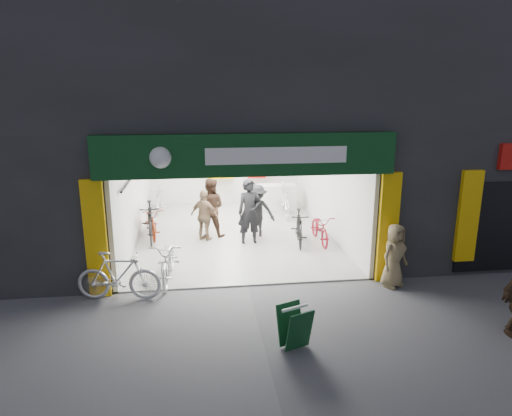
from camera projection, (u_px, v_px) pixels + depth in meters
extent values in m
plane|color=#56565B|center=(248.00, 286.00, 10.47)|extent=(60.00, 60.00, 0.00)
cube|color=#232326|center=(261.00, 43.00, 13.94)|extent=(16.00, 10.00, 4.50)
cube|color=#232326|center=(54.00, 177.00, 14.14)|extent=(5.00, 10.00, 3.50)
cube|color=#232326|center=(406.00, 169.00, 15.57)|extent=(6.00, 10.00, 3.50)
cube|color=#9E9E99|center=(234.00, 233.00, 14.30)|extent=(6.00, 8.00, 0.04)
cube|color=silver|center=(225.00, 163.00, 17.84)|extent=(6.00, 0.20, 3.20)
cube|color=silver|center=(134.00, 186.00, 13.54)|extent=(0.10, 8.00, 3.20)
cube|color=silver|center=(327.00, 181.00, 14.27)|extent=(0.10, 8.00, 3.20)
cube|color=white|center=(232.00, 129.00, 13.49)|extent=(6.00, 8.00, 0.10)
cube|color=black|center=(247.00, 140.00, 9.72)|extent=(6.00, 0.30, 0.30)
cube|color=#0C3717|center=(248.00, 155.00, 9.58)|extent=(6.40, 0.25, 0.90)
cube|color=white|center=(277.00, 155.00, 9.52)|extent=(3.00, 0.02, 0.35)
cube|color=yellow|center=(96.00, 239.00, 9.68)|extent=(0.45, 0.12, 2.60)
cube|color=yellow|center=(388.00, 228.00, 10.49)|extent=(0.45, 0.12, 2.60)
cube|color=yellow|center=(468.00, 217.00, 10.68)|extent=(0.50, 0.12, 2.20)
cylinder|color=black|center=(135.00, 173.00, 12.85)|extent=(0.06, 5.00, 0.06)
cube|color=silver|center=(277.00, 198.00, 16.80)|extent=(1.40, 0.60, 1.00)
cube|color=white|center=(242.00, 142.00, 10.82)|extent=(1.30, 0.35, 0.04)
cube|color=white|center=(235.00, 135.00, 12.54)|extent=(1.30, 0.35, 0.04)
cube|color=white|center=(230.00, 129.00, 14.27)|extent=(1.30, 0.35, 0.04)
cube|color=white|center=(226.00, 125.00, 16.00)|extent=(1.30, 0.35, 0.04)
imported|color=silver|center=(169.00, 260.00, 10.69)|extent=(0.78, 1.98, 1.02)
imported|color=black|center=(150.00, 222.00, 13.50)|extent=(0.72, 1.97, 1.16)
imported|color=maroon|center=(152.00, 222.00, 13.91)|extent=(0.96, 1.88, 0.94)
imported|color=#B2B3B7|center=(159.00, 200.00, 16.59)|extent=(0.49, 1.61, 0.96)
imported|color=black|center=(299.00, 228.00, 13.18)|extent=(0.71, 1.72, 1.00)
imported|color=maroon|center=(320.00, 228.00, 13.35)|extent=(0.59, 1.68, 0.88)
imported|color=silver|center=(284.00, 199.00, 16.15)|extent=(0.65, 2.02, 1.20)
imported|color=silver|center=(119.00, 276.00, 9.70)|extent=(1.86, 0.76, 1.09)
imported|color=black|center=(250.00, 212.00, 13.10)|extent=(0.74, 0.52, 1.92)
imported|color=#382419|center=(210.00, 208.00, 13.79)|extent=(1.03, 0.89, 1.82)
imported|color=black|center=(257.00, 211.00, 13.75)|extent=(1.15, 0.79, 1.63)
imported|color=#7E6349|center=(205.00, 216.00, 13.40)|extent=(0.97, 0.81, 1.55)
imported|color=olive|center=(394.00, 256.00, 10.32)|extent=(0.86, 0.76, 1.48)
cube|color=#0F3D1D|center=(300.00, 331.00, 7.77)|extent=(0.52, 0.34, 0.74)
cube|color=#0F3D1D|center=(290.00, 323.00, 8.04)|extent=(0.52, 0.34, 0.74)
cube|color=white|center=(295.00, 308.00, 7.82)|extent=(0.49, 0.23, 0.04)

